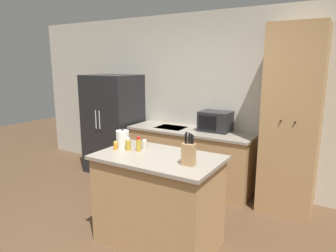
# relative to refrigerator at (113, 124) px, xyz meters

# --- Properties ---
(wall_back) EXTENTS (7.20, 0.06, 2.60)m
(wall_back) POSITION_rel_refrigerator_xyz_m (1.65, 0.39, 0.47)
(wall_back) COLOR beige
(wall_back) RESTS_ON ground_plane
(refrigerator) EXTENTS (0.85, 0.74, 1.67)m
(refrigerator) POSITION_rel_refrigerator_xyz_m (0.00, 0.00, 0.00)
(refrigerator) COLOR black
(refrigerator) RESTS_ON ground_plane
(back_counter) EXTENTS (1.91, 0.63, 0.89)m
(back_counter) POSITION_rel_refrigerator_xyz_m (1.45, 0.06, -0.39)
(back_counter) COLOR tan
(back_counter) RESTS_ON ground_plane
(pantry_cabinet) EXTENTS (0.64, 0.62, 2.32)m
(pantry_cabinet) POSITION_rel_refrigerator_xyz_m (2.85, 0.06, 0.32)
(pantry_cabinet) COLOR tan
(pantry_cabinet) RESTS_ON ground_plane
(kitchen_island) EXTENTS (1.26, 0.77, 0.95)m
(kitchen_island) POSITION_rel_refrigerator_xyz_m (1.84, -1.42, -0.36)
(kitchen_island) COLOR tan
(kitchen_island) RESTS_ON ground_plane
(microwave) EXTENTS (0.44, 0.34, 0.29)m
(microwave) POSITION_rel_refrigerator_xyz_m (1.80, 0.17, 0.20)
(microwave) COLOR #232326
(microwave) RESTS_ON back_counter
(knife_block) EXTENTS (0.12, 0.08, 0.31)m
(knife_block) POSITION_rel_refrigerator_xyz_m (2.23, -1.51, 0.23)
(knife_block) COLOR tan
(knife_block) RESTS_ON kitchen_island
(spice_bottle_tall_dark) EXTENTS (0.06, 0.06, 0.10)m
(spice_bottle_tall_dark) POSITION_rel_refrigerator_xyz_m (1.56, -1.27, 0.16)
(spice_bottle_tall_dark) COLOR beige
(spice_bottle_tall_dark) RESTS_ON kitchen_island
(spice_bottle_short_red) EXTENTS (0.04, 0.04, 0.09)m
(spice_bottle_short_red) POSITION_rel_refrigerator_xyz_m (1.32, -1.47, 0.16)
(spice_bottle_short_red) COLOR orange
(spice_bottle_short_red) RESTS_ON kitchen_island
(spice_bottle_amber_oil) EXTENTS (0.06, 0.06, 0.13)m
(spice_bottle_amber_oil) POSITION_rel_refrigerator_xyz_m (1.45, -1.41, 0.18)
(spice_bottle_amber_oil) COLOR gold
(spice_bottle_amber_oil) RESTS_ON kitchen_island
(spice_bottle_green_herb) EXTENTS (0.05, 0.05, 0.15)m
(spice_bottle_green_herb) POSITION_rel_refrigerator_xyz_m (1.57, -1.39, 0.19)
(spice_bottle_green_herb) COLOR gold
(spice_bottle_green_herb) RESTS_ON kitchen_island
(kettle) EXTENTS (0.14, 0.14, 0.21)m
(kettle) POSITION_rel_refrigerator_xyz_m (1.34, -1.37, 0.21)
(kettle) COLOR white
(kettle) RESTS_ON kitchen_island
(fire_extinguisher) EXTENTS (0.12, 0.12, 0.46)m
(fire_extinguisher) POSITION_rel_refrigerator_xyz_m (-0.66, 0.07, -0.63)
(fire_extinguisher) COLOR red
(fire_extinguisher) RESTS_ON ground_plane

